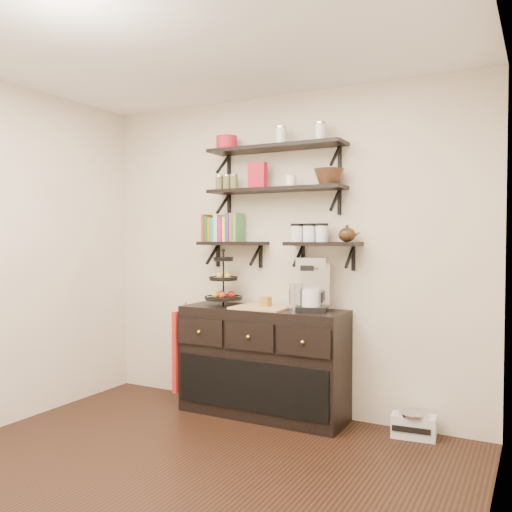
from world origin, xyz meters
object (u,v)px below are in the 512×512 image
object	(u,v)px
radio	(414,425)
sideboard	(263,361)
fruit_stand	(224,287)
coffee_maker	(314,285)

from	to	relation	value
radio	sideboard	bearing A→B (deg)	177.15
fruit_stand	radio	distance (m)	1.87
coffee_maker	radio	distance (m)	1.28
fruit_stand	radio	size ratio (longest dim) A/B	1.40
sideboard	radio	size ratio (longest dim) A/B	4.22
fruit_stand	sideboard	bearing A→B (deg)	-0.47
sideboard	fruit_stand	world-z (taller)	fruit_stand
sideboard	coffee_maker	distance (m)	0.79
sideboard	fruit_stand	distance (m)	0.72
fruit_stand	radio	bearing A→B (deg)	2.36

